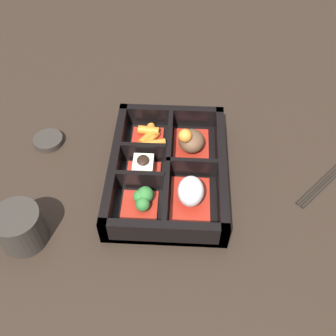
# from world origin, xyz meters

# --- Properties ---
(ground_plane) EXTENTS (3.00, 3.00, 0.00)m
(ground_plane) POSITION_xyz_m (0.00, 0.00, 0.00)
(ground_plane) COLOR black
(bento_base) EXTENTS (0.27, 0.19, 0.01)m
(bento_base) POSITION_xyz_m (0.00, 0.00, 0.01)
(bento_base) COLOR black
(bento_base) RESTS_ON ground_plane
(bento_rim) EXTENTS (0.27, 0.19, 0.05)m
(bento_rim) POSITION_xyz_m (0.00, -0.00, 0.02)
(bento_rim) COLOR black
(bento_rim) RESTS_ON ground_plane
(bowl_stew) EXTENTS (0.10, 0.06, 0.06)m
(bowl_stew) POSITION_xyz_m (-0.06, 0.04, 0.03)
(bowl_stew) COLOR maroon
(bowl_stew) RESTS_ON bento_base
(bowl_rice) EXTENTS (0.10, 0.06, 0.06)m
(bowl_rice) POSITION_xyz_m (0.06, 0.04, 0.03)
(bowl_rice) COLOR maroon
(bowl_rice) RESTS_ON bento_base
(bowl_carrots) EXTENTS (0.07, 0.06, 0.02)m
(bowl_carrots) POSITION_xyz_m (-0.08, -0.04, 0.02)
(bowl_carrots) COLOR maroon
(bowl_carrots) RESTS_ON bento_base
(bowl_tofu) EXTENTS (0.04, 0.06, 0.04)m
(bowl_tofu) POSITION_xyz_m (0.00, -0.04, 0.02)
(bowl_tofu) COLOR maroon
(bowl_tofu) RESTS_ON bento_base
(bowl_greens) EXTENTS (0.07, 0.06, 0.03)m
(bowl_greens) POSITION_xyz_m (0.07, -0.04, 0.02)
(bowl_greens) COLOR maroon
(bowl_greens) RESTS_ON bento_base
(tea_cup) EXTENTS (0.07, 0.07, 0.06)m
(tea_cup) POSITION_xyz_m (0.13, -0.21, 0.03)
(tea_cup) COLOR #2D2823
(tea_cup) RESTS_ON ground_plane
(sauce_dish) EXTENTS (0.05, 0.05, 0.01)m
(sauce_dish) POSITION_xyz_m (-0.07, -0.23, 0.01)
(sauce_dish) COLOR #2D2823
(sauce_dish) RESTS_ON ground_plane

